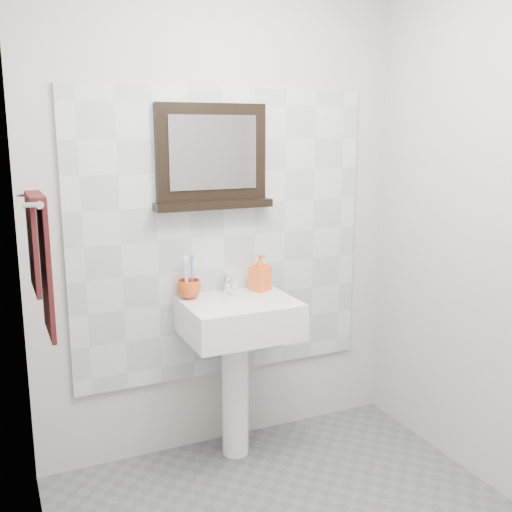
{
  "coord_description": "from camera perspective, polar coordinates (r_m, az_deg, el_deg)",
  "views": [
    {
      "loc": [
        -1.11,
        -1.78,
        1.69
      ],
      "look_at": [
        -0.06,
        0.55,
        1.15
      ],
      "focal_mm": 42.0,
      "sensor_mm": 36.0,
      "label": 1
    }
  ],
  "objects": [
    {
      "name": "toothbrushes",
      "position": [
        3.01,
        -6.51,
        -1.75
      ],
      "size": [
        0.05,
        0.04,
        0.21
      ],
      "color": "white",
      "rests_on": "toothbrush_cup"
    },
    {
      "name": "toothbrush_cup",
      "position": [
        3.03,
        -6.4,
        -3.15
      ],
      "size": [
        0.15,
        0.15,
        0.09
      ],
      "primitive_type": "imported",
      "rotation": [
        0.0,
        0.0,
        -0.25
      ],
      "color": "#C94717",
      "rests_on": "pedestal_sink"
    },
    {
      "name": "framed_mirror",
      "position": [
        3.03,
        -4.24,
        9.17
      ],
      "size": [
        0.61,
        0.11,
        0.52
      ],
      "color": "black",
      "rests_on": "back_wall"
    },
    {
      "name": "left_wall",
      "position": [
        1.84,
        -20.14,
        -2.68
      ],
      "size": [
        0.01,
        2.2,
        2.5
      ],
      "primitive_type": "cube",
      "color": "#B8B6AF",
      "rests_on": "ground"
    },
    {
      "name": "splashback",
      "position": [
        3.13,
        -3.15,
        1.94
      ],
      "size": [
        1.6,
        0.02,
        1.5
      ],
      "primitive_type": "cube",
      "color": "silver",
      "rests_on": "back_wall"
    },
    {
      "name": "pedestal_sink",
      "position": [
        3.05,
        -1.71,
        -7.51
      ],
      "size": [
        0.55,
        0.44,
        0.96
      ],
      "color": "white",
      "rests_on": "ground"
    },
    {
      "name": "hand_towel",
      "position": [
        2.43,
        -19.86,
        0.18
      ],
      "size": [
        0.06,
        0.3,
        0.55
      ],
      "color": "black",
      "rests_on": "towel_bar"
    },
    {
      "name": "back_wall",
      "position": [
        3.12,
        -3.25,
        3.78
      ],
      "size": [
        2.0,
        0.01,
        2.5
      ],
      "primitive_type": "cube",
      "color": "#B8B6AF",
      "rests_on": "ground"
    },
    {
      "name": "soap_dispenser",
      "position": [
        3.14,
        0.38,
        -1.57
      ],
      "size": [
        0.12,
        0.12,
        0.19
      ],
      "primitive_type": "imported",
      "rotation": [
        0.0,
        0.0,
        0.43
      ],
      "color": "#FF3E1E",
      "rests_on": "pedestal_sink"
    },
    {
      "name": "towel_bar",
      "position": [
        2.4,
        -20.38,
        5.1
      ],
      "size": [
        0.07,
        0.4,
        0.03
      ],
      "color": "silver",
      "rests_on": "left_wall"
    }
  ]
}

